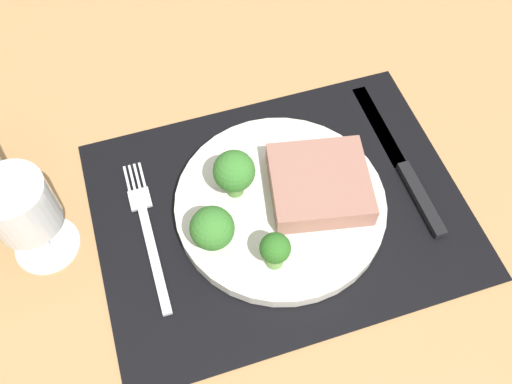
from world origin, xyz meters
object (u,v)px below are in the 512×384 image
plate (280,204)px  knife (404,168)px  steak (318,181)px  fork (148,232)px  wine_glass (22,210)px

plate → knife: bearing=1.9°
steak → fork: bearing=176.9°
fork → steak: bearing=-5.6°
fork → wine_glass: (-10.83, 1.93, 7.39)cm
plate → fork: 15.01cm
plate → wine_glass: (-25.77, 3.36, 6.84)cm
plate → wine_glass: wine_glass is taller
fork → wine_glass: bearing=167.4°
fork → plate: bearing=-7.9°
steak → knife: steak is taller
steak → knife: size_ratio=0.47×
fork → knife: size_ratio=0.83×
steak → knife: 11.51cm
fork → knife: bearing=-4.1°
plate → knife: (15.67, 0.53, -0.50)cm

